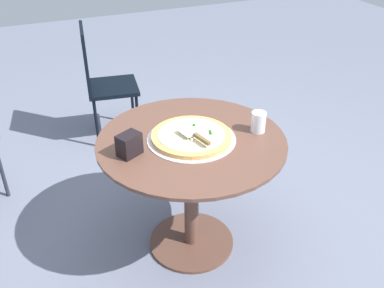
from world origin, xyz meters
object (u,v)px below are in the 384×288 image
(drinking_cup, at_px, (258,122))
(napkin_dispenser, at_px, (129,145))
(pizza_server, at_px, (195,135))
(pizza_on_tray, at_px, (192,137))
(patio_chair_near, at_px, (101,77))
(patio_table, at_px, (191,169))

(drinking_cup, bearing_deg, napkin_dispenser, 176.23)
(pizza_server, distance_m, drinking_cup, 0.34)
(pizza_on_tray, distance_m, patio_chair_near, 1.42)
(patio_chair_near, bearing_deg, patio_table, -83.80)
(patio_table, relative_size, patio_chair_near, 1.05)
(pizza_server, relative_size, patio_chair_near, 0.24)
(patio_table, distance_m, drinking_cup, 0.42)
(drinking_cup, xyz_separation_m, napkin_dispenser, (-0.66, 0.04, 0.00))
(patio_table, bearing_deg, napkin_dispenser, -177.17)
(pizza_server, height_order, drinking_cup, drinking_cup)
(drinking_cup, relative_size, napkin_dispenser, 0.98)
(napkin_dispenser, bearing_deg, patio_table, 155.91)
(pizza_on_tray, distance_m, napkin_dispenser, 0.32)
(napkin_dispenser, relative_size, patio_chair_near, 0.12)
(napkin_dispenser, bearing_deg, patio_chair_near, -123.66)
(drinking_cup, bearing_deg, patio_table, 170.16)
(patio_table, bearing_deg, pizza_on_tray, -75.89)
(pizza_on_tray, bearing_deg, napkin_dispenser, -178.02)
(drinking_cup, bearing_deg, patio_chair_near, 108.74)
(pizza_server, distance_m, patio_chair_near, 1.48)
(pizza_server, height_order, patio_chair_near, patio_chair_near)
(drinking_cup, relative_size, patio_chair_near, 0.12)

